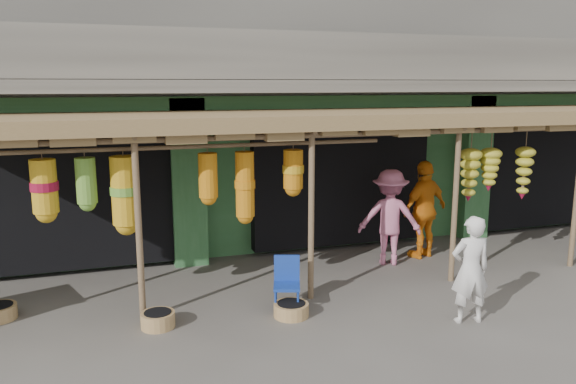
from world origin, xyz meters
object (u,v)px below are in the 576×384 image
object	(u,v)px
blue_chair	(287,280)
person_shopper	(390,217)
person_vendor	(425,209)
person_front	(470,270)

from	to	relation	value
blue_chair	person_shopper	size ratio (longest dim) A/B	0.45
person_vendor	person_shopper	xyz separation A→B (m)	(-0.81, -0.16, -0.05)
person_front	person_shopper	size ratio (longest dim) A/B	0.86
blue_chair	person_shopper	world-z (taller)	person_shopper
blue_chair	person_front	xyz separation A→B (m)	(2.24, -1.20, 0.31)
person_front	person_shopper	world-z (taller)	person_shopper
person_front	blue_chair	bearing A→B (deg)	-19.33
blue_chair	person_shopper	xyz separation A→B (m)	(2.42, 1.44, 0.43)
person_vendor	blue_chair	bearing A→B (deg)	8.34
person_front	person_vendor	bearing A→B (deg)	-100.80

